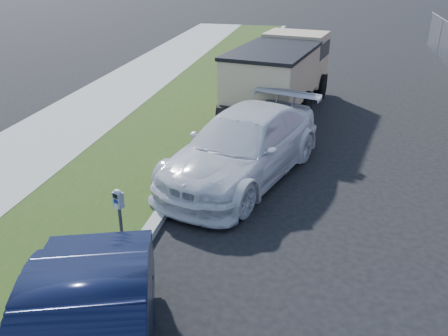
# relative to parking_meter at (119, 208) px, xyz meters

# --- Properties ---
(ground) EXTENTS (120.00, 120.00, 0.00)m
(ground) POSITION_rel_parking_meter_xyz_m (2.76, 0.96, -1.02)
(ground) COLOR black
(ground) RESTS_ON ground
(streetside) EXTENTS (6.12, 50.00, 0.15)m
(streetside) POSITION_rel_parking_meter_xyz_m (-2.81, 2.96, -0.95)
(streetside) COLOR gray
(streetside) RESTS_ON ground
(parking_meter) EXTENTS (0.20, 0.17, 1.25)m
(parking_meter) POSITION_rel_parking_meter_xyz_m (0.00, 0.00, 0.00)
(parking_meter) COLOR #3F4247
(parking_meter) RESTS_ON ground
(white_wagon) EXTENTS (3.73, 5.74, 1.55)m
(white_wagon) POSITION_rel_parking_meter_xyz_m (1.45, 3.81, -0.25)
(white_wagon) COLOR silver
(white_wagon) RESTS_ON ground
(dump_truck) EXTENTS (3.21, 6.09, 2.27)m
(dump_truck) POSITION_rel_parking_meter_xyz_m (1.74, 9.32, 0.26)
(dump_truck) COLOR black
(dump_truck) RESTS_ON ground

